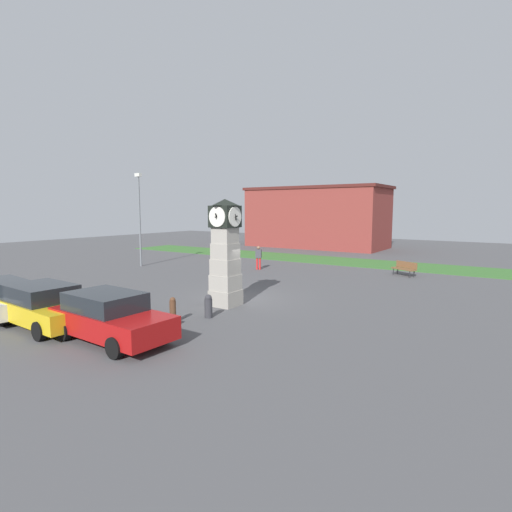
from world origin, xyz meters
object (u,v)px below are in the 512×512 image
Objects in this scene: bollard_mid_row at (137,312)px; pedestrian_crossing_lot at (259,256)px; bollard_far_row at (173,310)px; car_navy_sedan at (1,298)px; clock_tower at (225,254)px; car_near_tower at (45,305)px; bollard_end_row at (208,306)px; street_lamp_far_side at (139,213)px; bollard_near_tower at (87,317)px; car_by_building at (110,317)px; bench at (405,268)px.

pedestrian_crossing_lot is at bearing 105.40° from bollard_mid_row.
car_navy_sedan is (-6.43, -3.06, 0.23)m from bollard_far_row.
car_near_tower is (-3.52, -6.12, -1.53)m from clock_tower.
bollard_far_row reaches higher than bollard_end_row.
bollard_far_row is at bearing -36.17° from street_lamp_far_side.
street_lamp_far_side is (-13.44, 8.07, 3.44)m from bollard_end_row.
bollard_near_tower is 0.21× the size of car_near_tower.
bollard_far_row is (0.03, -3.24, -1.81)m from clock_tower.
car_by_building is at bearing -94.12° from bollard_far_row.
bench is (6.42, 18.09, 0.05)m from bollard_near_tower.
bollard_mid_row is 1.29m from bollard_far_row.
car_navy_sedan is 0.65× the size of street_lamp_far_side.
bollard_mid_row is 17.61m from bench.
street_lamp_far_side is (-8.20, -3.46, 2.96)m from pedestrian_crossing_lot.
bollard_mid_row is 1.69m from car_by_building.
bollard_near_tower is 4.38m from bollard_end_row.
pedestrian_crossing_lot is at bearing 22.88° from street_lamp_far_side.
car_by_building is at bearing -91.50° from clock_tower.
car_by_building is at bearing 5.14° from car_near_tower.
clock_tower reaches higher than car_navy_sedan.
clock_tower is 4.77× the size of bollard_far_row.
car_navy_sedan is at bearing -96.57° from pedestrian_crossing_lot.
car_by_building is 2.69× the size of pedestrian_crossing_lot.
pedestrian_crossing_lot is (-4.60, 12.82, 0.45)m from bollard_far_row.
pedestrian_crossing_lot reaches higher than bollard_end_row.
bollard_mid_row is at bearing 111.16° from car_by_building.
bollard_far_row is at bearing -116.38° from bollard_end_row.
bench is at bearing 17.57° from pedestrian_crossing_lot.
bollard_far_row is at bearing 52.52° from bollard_near_tower.
car_near_tower is 0.67× the size of street_lamp_far_side.
bollard_far_row is 7.12m from car_navy_sedan.
car_navy_sedan is 2.69× the size of pedestrian_crossing_lot.
clock_tower is 7.23m from car_near_tower.
bollard_far_row is at bearing -89.41° from clock_tower.
clock_tower is 6.14m from bollard_near_tower.
bench is 0.24× the size of street_lamp_far_side.
pedestrian_crossing_lot reaches higher than car_navy_sedan.
bollard_end_row is 0.56× the size of pedestrian_crossing_lot.
bollard_near_tower reaches higher than bench.
car_navy_sedan reaches higher than bollard_mid_row.
street_lamp_far_side reaches higher than car_navy_sedan.
bollard_mid_row is 1.07× the size of bollard_far_row.
car_navy_sedan is at bearing -176.46° from car_near_tower.
bollard_near_tower is 0.97× the size of bollard_far_row.
bollard_mid_row is 14.37m from pedestrian_crossing_lot.
bollard_far_row is 0.22× the size of car_navy_sedan.
bench is at bearing 72.15° from bollard_mid_row.
bollard_mid_row is 1.13× the size of bollard_end_row.
car_navy_sedan is at bearing -160.18° from bollard_mid_row.
car_navy_sedan is (-5.64, -2.03, 0.20)m from bollard_mid_row.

